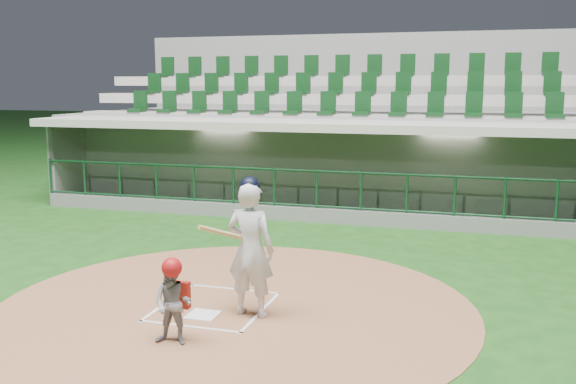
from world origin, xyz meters
name	(u,v)px	position (x,y,z in m)	size (l,w,h in m)	color
ground	(222,301)	(0.00, 0.00, 0.00)	(120.00, 120.00, 0.00)	#154212
dirt_circle	(235,307)	(0.30, -0.20, 0.01)	(7.20, 7.20, 0.01)	brown
home_plate	(203,315)	(0.00, -0.70, 0.02)	(0.43, 0.43, 0.02)	white
batter_box_chalk	(214,306)	(0.00, -0.30, 0.02)	(1.55, 1.80, 0.01)	white
dugout_structure	(339,173)	(0.15, 7.80, 0.97)	(16.40, 3.70, 3.00)	slate
seating_deck	(356,145)	(0.00, 10.91, 1.42)	(17.00, 6.72, 5.15)	gray
batter	(250,247)	(0.65, -0.46, 1.01)	(0.91, 0.91, 2.02)	silver
catcher	(173,301)	(0.06, -1.72, 0.58)	(0.54, 0.43, 1.14)	gray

